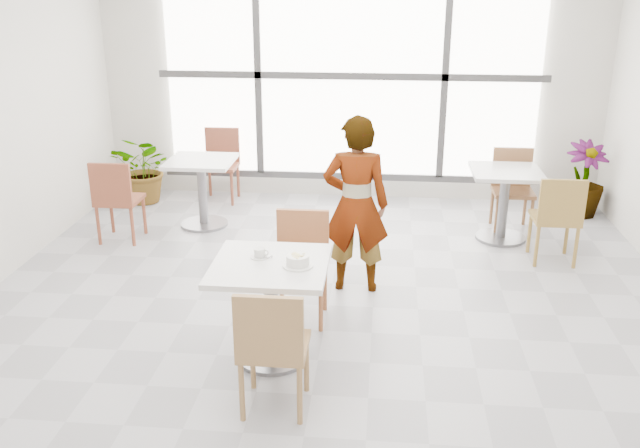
# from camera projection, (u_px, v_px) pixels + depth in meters

# --- Properties ---
(floor) EXTENTS (7.00, 7.00, 0.00)m
(floor) POSITION_uv_depth(u_px,v_px,m) (324.00, 331.00, 5.36)
(floor) COLOR #9E9EA5
(floor) RESTS_ON ground
(wall_back) EXTENTS (6.00, 0.00, 6.00)m
(wall_back) POSITION_uv_depth(u_px,v_px,m) (351.00, 75.00, 8.12)
(wall_back) COLOR silver
(wall_back) RESTS_ON ground
(window) EXTENTS (4.60, 0.07, 2.52)m
(window) POSITION_uv_depth(u_px,v_px,m) (350.00, 76.00, 8.06)
(window) COLOR white
(window) RESTS_ON ground
(main_table) EXTENTS (0.80, 0.80, 0.75)m
(main_table) POSITION_uv_depth(u_px,v_px,m) (271.00, 293.00, 4.80)
(main_table) COLOR silver
(main_table) RESTS_ON ground
(chair_near) EXTENTS (0.42, 0.42, 0.87)m
(chair_near) POSITION_uv_depth(u_px,v_px,m) (272.00, 343.00, 4.19)
(chair_near) COLOR #A07749
(chair_near) RESTS_ON ground
(chair_far) EXTENTS (0.42, 0.42, 0.87)m
(chair_far) POSITION_uv_depth(u_px,v_px,m) (301.00, 258.00, 5.45)
(chair_far) COLOR #A35F37
(chair_far) RESTS_ON ground
(oatmeal_bowl) EXTENTS (0.21, 0.21, 0.09)m
(oatmeal_bowl) POSITION_uv_depth(u_px,v_px,m) (298.00, 260.00, 4.66)
(oatmeal_bowl) COLOR silver
(oatmeal_bowl) RESTS_ON main_table
(coffee_cup) EXTENTS (0.16, 0.13, 0.07)m
(coffee_cup) POSITION_uv_depth(u_px,v_px,m) (260.00, 253.00, 4.81)
(coffee_cup) COLOR silver
(coffee_cup) RESTS_ON main_table
(person) EXTENTS (0.57, 0.38, 1.55)m
(person) POSITION_uv_depth(u_px,v_px,m) (356.00, 205.00, 5.83)
(person) COLOR black
(person) RESTS_ON ground
(bg_table_left) EXTENTS (0.70, 0.70, 0.75)m
(bg_table_left) POSITION_uv_depth(u_px,v_px,m) (202.00, 183.00, 7.45)
(bg_table_left) COLOR white
(bg_table_left) RESTS_ON ground
(bg_table_right) EXTENTS (0.70, 0.70, 0.75)m
(bg_table_right) POSITION_uv_depth(u_px,v_px,m) (504.00, 195.00, 7.05)
(bg_table_right) COLOR silver
(bg_table_right) RESTS_ON ground
(bg_chair_left_near) EXTENTS (0.42, 0.42, 0.87)m
(bg_chair_left_near) POSITION_uv_depth(u_px,v_px,m) (116.00, 196.00, 6.97)
(bg_chair_left_near) COLOR brown
(bg_chair_left_near) RESTS_ON ground
(bg_chair_left_far) EXTENTS (0.42, 0.42, 0.87)m
(bg_chair_left_far) POSITION_uv_depth(u_px,v_px,m) (221.00, 159.00, 8.35)
(bg_chair_left_far) COLOR brown
(bg_chair_left_far) RESTS_ON ground
(bg_chair_right_near) EXTENTS (0.42, 0.42, 0.87)m
(bg_chair_right_near) POSITION_uv_depth(u_px,v_px,m) (558.00, 214.00, 6.44)
(bg_chair_right_near) COLOR olive
(bg_chair_right_near) RESTS_ON ground
(bg_chair_right_far) EXTENTS (0.42, 0.42, 0.87)m
(bg_chair_right_far) POSITION_uv_depth(u_px,v_px,m) (512.00, 184.00, 7.38)
(bg_chair_right_far) COLOR brown
(bg_chair_right_far) RESTS_ON ground
(plant_left) EXTENTS (0.92, 0.86, 0.83)m
(plant_left) POSITION_uv_depth(u_px,v_px,m) (145.00, 169.00, 8.25)
(plant_left) COLOR #3A7532
(plant_left) RESTS_ON ground
(plant_right) EXTENTS (0.58, 0.58, 0.86)m
(plant_right) POSITION_uv_depth(u_px,v_px,m) (584.00, 179.00, 7.79)
(plant_right) COLOR #487945
(plant_right) RESTS_ON ground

